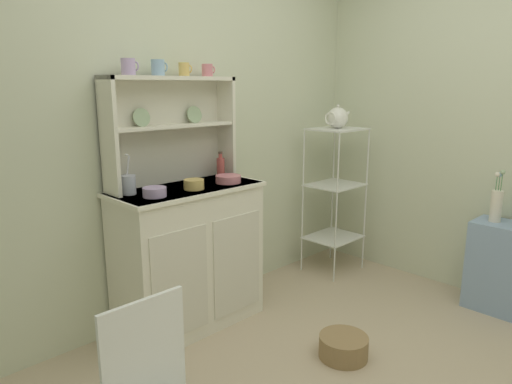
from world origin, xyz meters
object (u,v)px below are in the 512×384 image
object	(u,v)px
bakers_rack	(335,184)
bowl_mixing_large	(155,192)
floor_basket	(343,347)
side_shelf_blue	(508,269)
flower_vase	(497,204)
cup_lilac_0	(129,67)
hutch_shelf_unit	(169,122)
hutch_cabinet	(189,256)
utensil_jar	(129,184)
porcelain_teapot	(337,118)
jam_bottle	(221,167)

from	to	relation	value
bakers_rack	bowl_mixing_large	world-z (taller)	bakers_rack
floor_basket	bowl_mixing_large	distance (m)	1.38
side_shelf_blue	flower_vase	world-z (taller)	flower_vase
cup_lilac_0	hutch_shelf_unit	bearing A→B (deg)	8.18
hutch_cabinet	flower_vase	size ratio (longest dim) A/B	2.63
hutch_shelf_unit	side_shelf_blue	bearing A→B (deg)	-43.13
hutch_shelf_unit	bowl_mixing_large	distance (m)	0.51
utensil_jar	porcelain_teapot	world-z (taller)	porcelain_teapot
hutch_cabinet	cup_lilac_0	bearing A→B (deg)	156.18
hutch_cabinet	side_shelf_blue	bearing A→B (deg)	-39.95
hutch_cabinet	flower_vase	world-z (taller)	flower_vase
side_shelf_blue	porcelain_teapot	xyz separation A→B (m)	(-0.23, 1.28, 0.96)
hutch_cabinet	side_shelf_blue	xyz separation A→B (m)	(1.63, -1.37, -0.16)
utensil_jar	porcelain_teapot	xyz separation A→B (m)	(1.75, -0.17, 0.30)
jam_bottle	porcelain_teapot	distance (m)	1.11
floor_basket	flower_vase	world-z (taller)	flower_vase
hutch_shelf_unit	bakers_rack	xyz separation A→B (m)	(1.40, -0.25, -0.56)
floor_basket	porcelain_teapot	distance (m)	1.78
side_shelf_blue	cup_lilac_0	distance (m)	2.75
bowl_mixing_large	jam_bottle	size ratio (longest dim) A/B	0.75
hutch_cabinet	jam_bottle	size ratio (longest dim) A/B	5.34
bakers_rack	jam_bottle	bearing A→B (deg)	170.52
side_shelf_blue	cup_lilac_0	size ratio (longest dim) A/B	6.63
side_shelf_blue	cup_lilac_0	world-z (taller)	cup_lilac_0
hutch_cabinet	porcelain_teapot	xyz separation A→B (m)	(1.40, -0.09, 0.80)
hutch_shelf_unit	porcelain_teapot	xyz separation A→B (m)	(1.40, -0.25, -0.03)
utensil_jar	side_shelf_blue	bearing A→B (deg)	-36.17
bowl_mixing_large	porcelain_teapot	distance (m)	1.71
side_shelf_blue	cup_lilac_0	xyz separation A→B (m)	(-1.91, 1.49, 1.31)
hutch_shelf_unit	utensil_jar	distance (m)	0.48
hutch_cabinet	hutch_shelf_unit	world-z (taller)	hutch_shelf_unit
side_shelf_blue	jam_bottle	size ratio (longest dim) A/B	3.51
side_shelf_blue	bowl_mixing_large	xyz separation A→B (m)	(-1.91, 1.29, 0.63)
cup_lilac_0	utensil_jar	size ratio (longest dim) A/B	0.40
hutch_shelf_unit	flower_vase	bearing A→B (deg)	-40.79
hutch_cabinet	bowl_mixing_large	world-z (taller)	bowl_mixing_large
jam_bottle	porcelain_teapot	world-z (taller)	porcelain_teapot
side_shelf_blue	hutch_shelf_unit	bearing A→B (deg)	136.87
side_shelf_blue	porcelain_teapot	size ratio (longest dim) A/B	2.42
flower_vase	porcelain_teapot	bearing A→B (deg)	101.34
bakers_rack	side_shelf_blue	distance (m)	1.37
hutch_cabinet	porcelain_teapot	bearing A→B (deg)	-3.69
hutch_cabinet	bakers_rack	distance (m)	1.43
hutch_shelf_unit	cup_lilac_0	distance (m)	0.43
side_shelf_blue	flower_vase	bearing A→B (deg)	89.75
flower_vase	cup_lilac_0	bearing A→B (deg)	144.36
hutch_shelf_unit	jam_bottle	bearing A→B (deg)	-12.39
hutch_cabinet	hutch_shelf_unit	size ratio (longest dim) A/B	1.08
side_shelf_blue	porcelain_teapot	distance (m)	1.61
hutch_shelf_unit	side_shelf_blue	distance (m)	2.45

